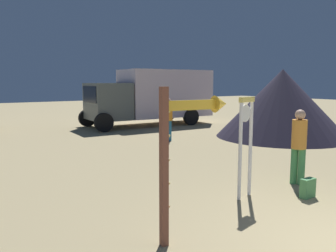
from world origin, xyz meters
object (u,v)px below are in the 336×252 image
object	(u,v)px
backpack	(307,188)
box_truck_near	(154,95)
standing_clock	(246,137)
arrow_sign	(187,137)
person_near_clock	(299,143)
person_distant	(168,117)
dome_tent	(282,103)

from	to	relation	value
backpack	box_truck_near	distance (m)	12.47
standing_clock	arrow_sign	xyz separation A→B (m)	(-2.09, -0.82, 0.31)
standing_clock	person_near_clock	xyz separation A→B (m)	(1.66, -0.07, -0.28)
backpack	box_truck_near	bearing A→B (deg)	72.43
box_truck_near	arrow_sign	bearing A→B (deg)	-119.99
person_distant	box_truck_near	bearing A→B (deg)	64.08
arrow_sign	person_distant	size ratio (longest dim) A/B	1.33
arrow_sign	backpack	distance (m)	3.40
standing_clock	backpack	size ratio (longest dim) A/B	5.14
backpack	dome_tent	bearing A→B (deg)	41.06
box_truck_near	dome_tent	world-z (taller)	box_truck_near
person_near_clock	person_distant	size ratio (longest dim) A/B	1.01
arrow_sign	dome_tent	distance (m)	10.51
dome_tent	standing_clock	bearing A→B (deg)	-147.52
standing_clock	backpack	bearing A→B (deg)	-35.76
person_near_clock	person_distant	distance (m)	6.39
box_truck_near	person_near_clock	bearing A→B (deg)	-105.60
standing_clock	person_distant	world-z (taller)	standing_clock
arrow_sign	standing_clock	bearing A→B (deg)	21.38
arrow_sign	box_truck_near	xyz separation A→B (m)	(6.86, 11.89, 0.08)
standing_clock	dome_tent	xyz separation A→B (m)	(7.00, 4.46, 0.20)
standing_clock	arrow_sign	size ratio (longest dim) A/B	0.90
person_near_clock	box_truck_near	size ratio (longest dim) A/B	0.24
person_near_clock	backpack	distance (m)	1.19
backpack	person_distant	size ratio (longest dim) A/B	0.23
arrow_sign	person_near_clock	distance (m)	3.87
standing_clock	person_distant	distance (m)	6.74
arrow_sign	person_near_clock	size ratio (longest dim) A/B	1.32
person_distant	dome_tent	bearing A→B (deg)	-21.71
backpack	box_truck_near	world-z (taller)	box_truck_near
person_near_clock	backpack	bearing A→B (deg)	-133.16
standing_clock	arrow_sign	distance (m)	2.26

